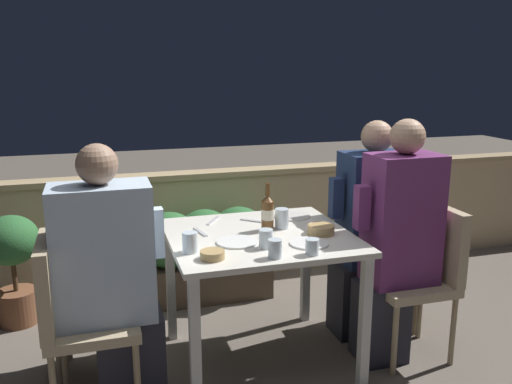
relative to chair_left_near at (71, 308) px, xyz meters
name	(u,v)px	position (x,y,z in m)	size (l,w,h in m)	color
ground_plane	(259,360)	(0.99, 0.17, -0.54)	(16.00, 16.00, 0.00)	#665B51
parapet_wall	(210,224)	(0.99, 1.48, -0.10)	(9.00, 0.18, 0.86)	tan
dining_table	(260,251)	(0.99, 0.17, 0.13)	(0.98, 0.91, 0.76)	silver
planter_hedge	(205,249)	(0.87, 1.12, -0.17)	(0.92, 0.47, 0.65)	brown
chair_left_near	(71,308)	(0.00, 0.00, 0.00)	(0.43, 0.43, 0.88)	tan
person_blue_shirt	(112,280)	(0.19, 0.00, 0.12)	(0.52, 0.26, 1.31)	#282833
chair_left_far	(79,283)	(0.03, 0.30, 0.00)	(0.43, 0.43, 0.88)	tan
chair_right_near	(424,266)	(1.92, 0.00, 0.00)	(0.43, 0.43, 0.88)	tan
person_purple_stripe	(396,242)	(1.72, 0.00, 0.16)	(0.48, 0.26, 1.38)	#282833
chair_right_far	(395,248)	(1.92, 0.32, 0.00)	(0.43, 0.43, 0.88)	tan
person_navy_jumper	(368,229)	(1.73, 0.32, 0.14)	(0.48, 0.26, 1.34)	#282833
beer_bottle	(267,212)	(1.05, 0.23, 0.33)	(0.07, 0.07, 0.27)	brown
plate_0	(237,242)	(0.83, 0.06, 0.23)	(0.22, 0.22, 0.01)	white
plate_1	(309,243)	(1.18, -0.06, 0.23)	(0.20, 0.20, 0.01)	white
plate_2	(292,216)	(1.28, 0.44, 0.23)	(0.21, 0.21, 0.01)	silver
bowl_0	(212,254)	(0.66, -0.13, 0.25)	(0.12, 0.12, 0.04)	tan
bowl_1	(321,229)	(1.31, 0.08, 0.25)	(0.15, 0.15, 0.05)	tan
glass_cup_0	(312,247)	(1.13, -0.21, 0.26)	(0.07, 0.07, 0.08)	silver
glass_cup_1	(282,218)	(1.14, 0.24, 0.28)	(0.08, 0.08, 0.11)	silver
glass_cup_2	(266,239)	(0.95, -0.05, 0.27)	(0.07, 0.07, 0.10)	silver
glass_cup_3	(190,242)	(0.58, -0.01, 0.27)	(0.08, 0.08, 0.10)	silver
glass_cup_4	(275,249)	(0.95, -0.20, 0.27)	(0.07, 0.07, 0.09)	silver
fork_0	(200,232)	(0.68, 0.29, 0.23)	(0.05, 0.17, 0.01)	silver
fork_1	(254,221)	(1.02, 0.41, 0.23)	(0.14, 0.13, 0.01)	silver
fork_2	(213,221)	(0.80, 0.48, 0.23)	(0.11, 0.15, 0.01)	silver
potted_plant	(13,258)	(-0.39, 1.07, -0.09)	(0.35, 0.35, 0.73)	brown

